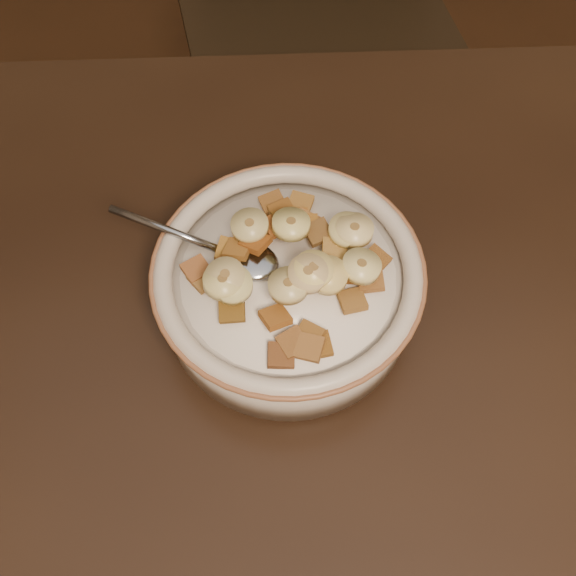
{
  "coord_description": "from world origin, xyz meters",
  "views": [
    {
      "loc": [
        -0.05,
        -0.15,
        1.25
      ],
      "look_at": [
        -0.04,
        0.12,
        0.78
      ],
      "focal_mm": 40.0,
      "sensor_mm": 36.0,
      "label": 1
    }
  ],
  "objects_px": {
    "chair": "(328,31)",
    "spoon": "(249,261)",
    "table": "(342,445)",
    "cereal_bowl": "(288,291)"
  },
  "relations": [
    {
      "from": "cereal_bowl",
      "to": "chair",
      "type": "bearing_deg",
      "value": 81.33
    },
    {
      "from": "cereal_bowl",
      "to": "spoon",
      "type": "height_order",
      "value": "spoon"
    },
    {
      "from": "table",
      "to": "spoon",
      "type": "bearing_deg",
      "value": 118.01
    },
    {
      "from": "table",
      "to": "chair",
      "type": "bearing_deg",
      "value": 85.82
    },
    {
      "from": "table",
      "to": "spoon",
      "type": "xyz_separation_m",
      "value": [
        -0.07,
        0.13,
        0.08
      ]
    },
    {
      "from": "cereal_bowl",
      "to": "spoon",
      "type": "bearing_deg",
      "value": 158.58
    },
    {
      "from": "chair",
      "to": "cereal_bowl",
      "type": "xyz_separation_m",
      "value": [
        -0.1,
        -0.65,
        0.25
      ]
    },
    {
      "from": "chair",
      "to": "spoon",
      "type": "xyz_separation_m",
      "value": [
        -0.13,
        -0.64,
        0.28
      ]
    },
    {
      "from": "chair",
      "to": "spoon",
      "type": "relative_size",
      "value": 20.7
    },
    {
      "from": "table",
      "to": "cereal_bowl",
      "type": "distance_m",
      "value": 0.14
    }
  ]
}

